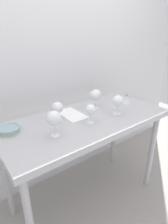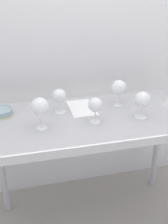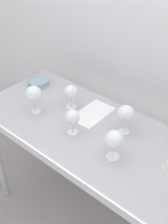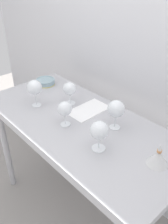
{
  "view_description": "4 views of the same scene",
  "coord_description": "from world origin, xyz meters",
  "px_view_note": "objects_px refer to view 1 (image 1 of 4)",
  "views": [
    {
      "loc": [
        -0.85,
        -1.1,
        1.58
      ],
      "look_at": [
        -0.02,
        -0.01,
        0.96
      ],
      "focal_mm": 30.34,
      "sensor_mm": 36.0,
      "label": 1
    },
    {
      "loc": [
        -0.39,
        -1.34,
        1.58
      ],
      "look_at": [
        -0.07,
        -0.01,
        0.93
      ],
      "focal_mm": 39.76,
      "sensor_mm": 36.0,
      "label": 2
    },
    {
      "loc": [
        0.86,
        -1.01,
        1.98
      ],
      "look_at": [
        -0.01,
        -0.01,
        1.01
      ],
      "focal_mm": 46.69,
      "sensor_mm": 36.0,
      "label": 3
    },
    {
      "loc": [
        0.94,
        -0.81,
        1.74
      ],
      "look_at": [
        0.01,
        0.02,
        0.96
      ],
      "focal_mm": 39.06,
      "sensor_mm": 36.0,
      "label": 4
    }
  ],
  "objects_px": {
    "tasting_sheet_upper": "(72,114)",
    "decanter_funnel": "(127,99)",
    "wine_glass_far_right": "(96,95)",
    "wine_glass_near_left": "(54,119)",
    "wine_glass_near_center": "(91,110)",
    "wine_glass_far_left": "(58,108)",
    "wine_glass_near_right": "(118,101)",
    "tasting_bowl": "(9,130)"
  },
  "relations": [
    {
      "from": "wine_glass_far_right",
      "to": "tasting_bowl",
      "type": "distance_m",
      "value": 0.77
    },
    {
      "from": "wine_glass_far_left",
      "to": "tasting_sheet_upper",
      "type": "distance_m",
      "value": 0.19
    },
    {
      "from": "wine_glass_near_center",
      "to": "wine_glass_far_left",
      "type": "distance_m",
      "value": 0.26
    },
    {
      "from": "wine_glass_far_right",
      "to": "decanter_funnel",
      "type": "bearing_deg",
      "value": -11.87
    },
    {
      "from": "wine_glass_far_right",
      "to": "wine_glass_far_left",
      "type": "height_order",
      "value": "wine_glass_far_right"
    },
    {
      "from": "wine_glass_near_center",
      "to": "wine_glass_near_left",
      "type": "height_order",
      "value": "wine_glass_near_left"
    },
    {
      "from": "wine_glass_near_right",
      "to": "wine_glass_near_center",
      "type": "xyz_separation_m",
      "value": [
        -0.29,
        0.01,
        -0.01
      ]
    },
    {
      "from": "wine_glass_near_center",
      "to": "tasting_bowl",
      "type": "relative_size",
      "value": 1.03
    },
    {
      "from": "wine_glass_near_left",
      "to": "tasting_bowl",
      "type": "distance_m",
      "value": 0.35
    },
    {
      "from": "wine_glass_near_right",
      "to": "decanter_funnel",
      "type": "relative_size",
      "value": 1.45
    },
    {
      "from": "wine_glass_far_left",
      "to": "wine_glass_near_right",
      "type": "bearing_deg",
      "value": -21.87
    },
    {
      "from": "wine_glass_far_left",
      "to": "tasting_sheet_upper",
      "type": "xyz_separation_m",
      "value": [
        0.15,
        0.03,
        -0.11
      ]
    },
    {
      "from": "tasting_sheet_upper",
      "to": "decanter_funnel",
      "type": "distance_m",
      "value": 0.6
    },
    {
      "from": "wine_glass_near_right",
      "to": "wine_glass_far_left",
      "type": "relative_size",
      "value": 1.06
    },
    {
      "from": "wine_glass_near_left",
      "to": "tasting_sheet_upper",
      "type": "relative_size",
      "value": 0.67
    },
    {
      "from": "wine_glass_near_left",
      "to": "decanter_funnel",
      "type": "xyz_separation_m",
      "value": [
        0.87,
        0.13,
        -0.09
      ]
    },
    {
      "from": "wine_glass_near_right",
      "to": "tasting_sheet_upper",
      "type": "relative_size",
      "value": 0.61
    },
    {
      "from": "wine_glass_far_right",
      "to": "wine_glass_far_left",
      "type": "relative_size",
      "value": 1.14
    },
    {
      "from": "tasting_sheet_upper",
      "to": "tasting_bowl",
      "type": "distance_m",
      "value": 0.52
    },
    {
      "from": "wine_glass_near_center",
      "to": "decanter_funnel",
      "type": "bearing_deg",
      "value": 12.81
    },
    {
      "from": "tasting_bowl",
      "to": "wine_glass_near_right",
      "type": "bearing_deg",
      "value": -15.78
    },
    {
      "from": "wine_glass_near_center",
      "to": "decanter_funnel",
      "type": "relative_size",
      "value": 1.34
    },
    {
      "from": "wine_glass_near_left",
      "to": "tasting_sheet_upper",
      "type": "height_order",
      "value": "wine_glass_near_left"
    },
    {
      "from": "wine_glass_far_right",
      "to": "tasting_sheet_upper",
      "type": "height_order",
      "value": "wine_glass_far_right"
    },
    {
      "from": "wine_glass_near_right",
      "to": "wine_glass_near_center",
      "type": "bearing_deg",
      "value": 178.69
    },
    {
      "from": "wine_glass_far_right",
      "to": "tasting_sheet_upper",
      "type": "xyz_separation_m",
      "value": [
        -0.25,
        0.02,
        -0.12
      ]
    },
    {
      "from": "tasting_sheet_upper",
      "to": "decanter_funnel",
      "type": "height_order",
      "value": "decanter_funnel"
    },
    {
      "from": "wine_glass_far_right",
      "to": "wine_glass_far_left",
      "type": "xyz_separation_m",
      "value": [
        -0.4,
        -0.02,
        -0.02
      ]
    },
    {
      "from": "tasting_bowl",
      "to": "decanter_funnel",
      "type": "relative_size",
      "value": 1.31
    },
    {
      "from": "wine_glass_far_left",
      "to": "decanter_funnel",
      "type": "relative_size",
      "value": 1.37
    },
    {
      "from": "wine_glass_near_center",
      "to": "wine_glass_near_left",
      "type": "relative_size",
      "value": 0.84
    },
    {
      "from": "wine_glass_near_right",
      "to": "tasting_bowl",
      "type": "xyz_separation_m",
      "value": [
        -0.83,
        0.24,
        -0.09
      ]
    },
    {
      "from": "wine_glass_near_center",
      "to": "wine_glass_far_left",
      "type": "relative_size",
      "value": 0.98
    },
    {
      "from": "wine_glass_near_left",
      "to": "tasting_bowl",
      "type": "height_order",
      "value": "wine_glass_near_left"
    },
    {
      "from": "tasting_sheet_upper",
      "to": "tasting_bowl",
      "type": "bearing_deg",
      "value": 177.55
    },
    {
      "from": "wine_glass_far_right",
      "to": "tasting_sheet_upper",
      "type": "distance_m",
      "value": 0.28
    },
    {
      "from": "tasting_sheet_upper",
      "to": "decanter_funnel",
      "type": "xyz_separation_m",
      "value": [
        0.59,
        -0.09,
        0.04
      ]
    },
    {
      "from": "wine_glass_near_right",
      "to": "decanter_funnel",
      "type": "height_order",
      "value": "wine_glass_near_right"
    },
    {
      "from": "wine_glass_far_right",
      "to": "tasting_bowl",
      "type": "height_order",
      "value": "wine_glass_far_right"
    },
    {
      "from": "wine_glass_near_center",
      "to": "tasting_bowl",
      "type": "distance_m",
      "value": 0.6
    },
    {
      "from": "wine_glass_far_right",
      "to": "tasting_sheet_upper",
      "type": "bearing_deg",
      "value": 175.82
    },
    {
      "from": "wine_glass_near_right",
      "to": "tasting_bowl",
      "type": "distance_m",
      "value": 0.87
    }
  ]
}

